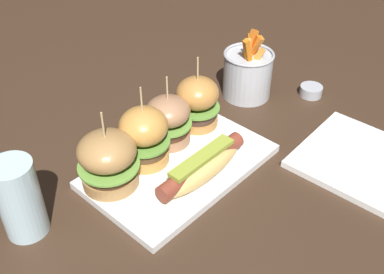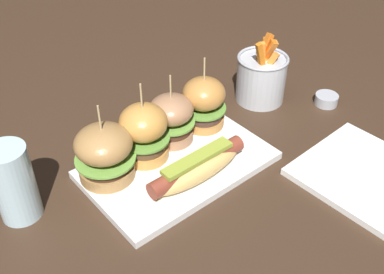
# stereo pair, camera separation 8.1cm
# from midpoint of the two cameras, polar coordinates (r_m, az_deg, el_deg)

# --- Properties ---
(ground_plane) EXTENTS (3.00, 3.00, 0.00)m
(ground_plane) POSITION_cam_midpoint_polar(r_m,az_deg,el_deg) (0.83, 1.09, -3.93)
(ground_plane) COLOR #382619
(platter_main) EXTENTS (0.32, 0.20, 0.01)m
(platter_main) POSITION_cam_midpoint_polar(r_m,az_deg,el_deg) (0.83, 1.10, -3.57)
(platter_main) COLOR white
(platter_main) RESTS_ON ground
(hot_dog) EXTENTS (0.19, 0.05, 0.05)m
(hot_dog) POSITION_cam_midpoint_polar(r_m,az_deg,el_deg) (0.78, 3.91, -3.71)
(hot_dog) COLOR #DCB263
(hot_dog) RESTS_ON platter_main
(slider_far_left) EXTENTS (0.10, 0.10, 0.14)m
(slider_far_left) POSITION_cam_midpoint_polar(r_m,az_deg,el_deg) (0.77, -7.75, -2.04)
(slider_far_left) COLOR #A27642
(slider_far_left) RESTS_ON platter_main
(slider_center_left) EXTENTS (0.09, 0.09, 0.15)m
(slider_center_left) POSITION_cam_midpoint_polar(r_m,az_deg,el_deg) (0.80, -3.05, 0.53)
(slider_center_left) COLOR #C5873E
(slider_center_left) RESTS_ON platter_main
(slider_center_right) EXTENTS (0.09, 0.09, 0.14)m
(slider_center_right) POSITION_cam_midpoint_polar(r_m,az_deg,el_deg) (0.85, 0.21, 2.25)
(slider_center_right) COLOR #9F6F4D
(slider_center_right) RESTS_ON platter_main
(slider_far_right) EXTENTS (0.09, 0.09, 0.15)m
(slider_far_right) POSITION_cam_midpoint_polar(r_m,az_deg,el_deg) (0.89, 4.10, 4.22)
(slider_far_right) COLOR #B67A39
(slider_far_right) RESTS_ON platter_main
(fries_bucket) EXTENTS (0.11, 0.11, 0.15)m
(fries_bucket) POSITION_cam_midpoint_polar(r_m,az_deg,el_deg) (1.00, 10.86, 7.20)
(fries_bucket) COLOR #B7BABF
(fries_bucket) RESTS_ON ground
(sauce_ramekin) EXTENTS (0.05, 0.05, 0.02)m
(sauce_ramekin) POSITION_cam_midpoint_polar(r_m,az_deg,el_deg) (1.04, 18.39, 4.36)
(sauce_ramekin) COLOR #A8AAB2
(sauce_ramekin) RESTS_ON ground
(side_plate) EXTENTS (0.21, 0.21, 0.01)m
(side_plate) POSITION_cam_midpoint_polar(r_m,az_deg,el_deg) (0.88, 23.00, -4.37)
(side_plate) COLOR white
(side_plate) RESTS_ON ground
(water_glass) EXTENTS (0.06, 0.06, 0.13)m
(water_glass) POSITION_cam_midpoint_polar(r_m,az_deg,el_deg) (0.74, -18.21, -5.55)
(water_glass) COLOR silver
(water_glass) RESTS_ON ground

